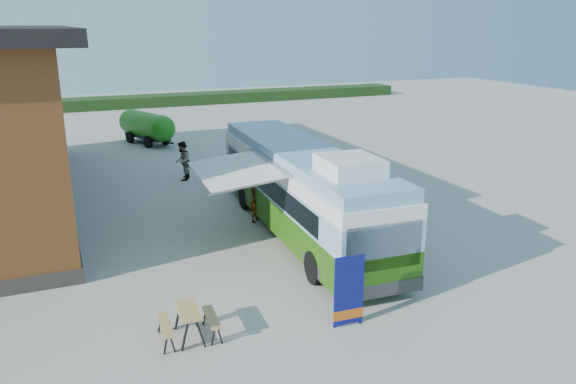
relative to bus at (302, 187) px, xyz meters
name	(u,v)px	position (x,y,z in m)	size (l,w,h in m)	color
ground	(280,251)	(-1.41, -1.28, -1.82)	(100.00, 100.00, 0.00)	#BCB7AD
hedge	(212,98)	(6.59, 36.72, -1.32)	(40.00, 3.00, 1.00)	#264419
bus	(302,187)	(0.00, 0.00, 0.00)	(3.20, 12.52, 3.82)	#295E0F
awning	(240,168)	(-2.38, 0.01, 0.96)	(2.85, 4.39, 0.52)	white
banner	(349,297)	(-1.63, -6.60, -1.02)	(0.86, 0.21, 1.97)	navy
picnic_table	(189,317)	(-5.62, -5.61, -1.22)	(1.49, 1.34, 0.81)	tan
person_a	(255,201)	(-1.15, 1.99, -0.97)	(0.62, 0.41, 1.70)	#999999
person_b	(182,161)	(-2.45, 9.26, -0.83)	(0.96, 0.75, 1.98)	#999999
slurry_tanker	(147,126)	(-2.64, 18.98, -0.62)	(3.08, 5.31, 2.08)	#227E17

